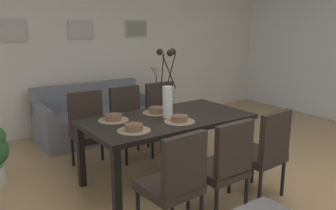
{
  "coord_description": "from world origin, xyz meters",
  "views": [
    {
      "loc": [
        -2.38,
        -2.22,
        1.75
      ],
      "look_at": [
        -0.03,
        1.15,
        0.77
      ],
      "focal_mm": 37.3,
      "sensor_mm": 36.0,
      "label": 1
    }
  ],
  "objects_px": {
    "dining_chair_far_left": "(224,164)",
    "bowl_far_right": "(157,110)",
    "table_lamp": "(156,74)",
    "side_table": "(157,111)",
    "bowl_near_left": "(134,127)",
    "framed_picture_left": "(12,30)",
    "dining_table": "(168,124)",
    "dining_chair_near_right": "(89,127)",
    "framed_picture_right": "(136,29)",
    "bowl_near_right": "(113,117)",
    "centerpiece_vase": "(168,92)",
    "sofa": "(95,119)",
    "dining_chair_mid_left": "(264,150)",
    "dining_chair_mid_right": "(164,113)",
    "bowl_far_left": "(180,118)",
    "dining_chair_near_left": "(175,180)",
    "dining_chair_far_right": "(129,119)",
    "framed_picture_center": "(81,30)"
  },
  "relations": [
    {
      "from": "dining_chair_near_left",
      "to": "dining_chair_far_right",
      "type": "height_order",
      "value": "same"
    },
    {
      "from": "centerpiece_vase",
      "to": "side_table",
      "type": "height_order",
      "value": "centerpiece_vase"
    },
    {
      "from": "dining_table",
      "to": "bowl_near_right",
      "type": "distance_m",
      "value": 0.59
    },
    {
      "from": "centerpiece_vase",
      "to": "table_lamp",
      "type": "distance_m",
      "value": 2.12
    },
    {
      "from": "bowl_near_left",
      "to": "framed_picture_left",
      "type": "bearing_deg",
      "value": 100.11
    },
    {
      "from": "side_table",
      "to": "dining_chair_far_left",
      "type": "bearing_deg",
      "value": -111.08
    },
    {
      "from": "dining_chair_near_right",
      "to": "bowl_far_left",
      "type": "bearing_deg",
      "value": -63.09
    },
    {
      "from": "dining_chair_mid_right",
      "to": "table_lamp",
      "type": "height_order",
      "value": "table_lamp"
    },
    {
      "from": "bowl_near_right",
      "to": "table_lamp",
      "type": "relative_size",
      "value": 0.33
    },
    {
      "from": "dining_chair_near_right",
      "to": "framed_picture_right",
      "type": "bearing_deg",
      "value": 44.5
    },
    {
      "from": "bowl_near_left",
      "to": "dining_chair_far_left",
      "type": "bearing_deg",
      "value": -51.65
    },
    {
      "from": "table_lamp",
      "to": "side_table",
      "type": "bearing_deg",
      "value": 0.0
    },
    {
      "from": "framed_picture_left",
      "to": "sofa",
      "type": "bearing_deg",
      "value": -27.15
    },
    {
      "from": "dining_chair_far_left",
      "to": "bowl_near_left",
      "type": "distance_m",
      "value": 0.91
    },
    {
      "from": "dining_chair_far_left",
      "to": "bowl_far_right",
      "type": "xyz_separation_m",
      "value": [
        0.0,
        1.11,
        0.27
      ]
    },
    {
      "from": "dining_chair_mid_right",
      "to": "bowl_far_left",
      "type": "height_order",
      "value": "dining_chair_mid_right"
    },
    {
      "from": "dining_chair_near_left",
      "to": "side_table",
      "type": "relative_size",
      "value": 1.77
    },
    {
      "from": "dining_chair_near_right",
      "to": "dining_chair_far_left",
      "type": "relative_size",
      "value": 1.0
    },
    {
      "from": "centerpiece_vase",
      "to": "sofa",
      "type": "xyz_separation_m",
      "value": [
        -0.04,
        1.91,
        -0.74
      ]
    },
    {
      "from": "framed_picture_center",
      "to": "dining_chair_mid_right",
      "type": "bearing_deg",
      "value": -69.46
    },
    {
      "from": "framed_picture_center",
      "to": "framed_picture_right",
      "type": "distance_m",
      "value": 1.01
    },
    {
      "from": "dining_table",
      "to": "framed_picture_center",
      "type": "height_order",
      "value": "framed_picture_center"
    },
    {
      "from": "dining_chair_near_left",
      "to": "dining_chair_far_left",
      "type": "xyz_separation_m",
      "value": [
        0.55,
        0.01,
        0.0
      ]
    },
    {
      "from": "framed_picture_right",
      "to": "dining_chair_near_right",
      "type": "bearing_deg",
      "value": -135.5
    },
    {
      "from": "dining_chair_mid_left",
      "to": "framed_picture_right",
      "type": "distance_m",
      "value": 3.49
    },
    {
      "from": "bowl_far_left",
      "to": "bowl_far_right",
      "type": "xyz_separation_m",
      "value": [
        0.0,
        0.43,
        0.0
      ]
    },
    {
      "from": "sofa",
      "to": "framed_picture_right",
      "type": "xyz_separation_m",
      "value": [
        1.05,
        0.49,
        1.35
      ]
    },
    {
      "from": "framed_picture_left",
      "to": "dining_table",
      "type": "bearing_deg",
      "value": -67.27
    },
    {
      "from": "framed_picture_right",
      "to": "dining_chair_mid_left",
      "type": "bearing_deg",
      "value": -97.72
    },
    {
      "from": "bowl_near_left",
      "to": "bowl_far_left",
      "type": "xyz_separation_m",
      "value": [
        0.54,
        0.0,
        0.0
      ]
    },
    {
      "from": "bowl_near_left",
      "to": "sofa",
      "type": "height_order",
      "value": "bowl_near_left"
    },
    {
      "from": "dining_chair_far_right",
      "to": "bowl_near_right",
      "type": "bearing_deg",
      "value": -128.92
    },
    {
      "from": "dining_chair_far_right",
      "to": "bowl_near_left",
      "type": "distance_m",
      "value": 1.27
    },
    {
      "from": "dining_chair_far_right",
      "to": "bowl_far_right",
      "type": "height_order",
      "value": "dining_chair_far_right"
    },
    {
      "from": "dining_chair_near_left",
      "to": "dining_chair_far_right",
      "type": "bearing_deg",
      "value": 72.62
    },
    {
      "from": "dining_table",
      "to": "framed_picture_left",
      "type": "xyz_separation_m",
      "value": [
        -1.01,
        2.4,
        0.96
      ]
    },
    {
      "from": "dining_chair_near_right",
      "to": "table_lamp",
      "type": "xyz_separation_m",
      "value": [
        1.6,
        0.97,
        0.38
      ]
    },
    {
      "from": "side_table",
      "to": "framed_picture_right",
      "type": "distance_m",
      "value": 1.48
    },
    {
      "from": "dining_chair_far_left",
      "to": "sofa",
      "type": "bearing_deg",
      "value": 90.8
    },
    {
      "from": "centerpiece_vase",
      "to": "framed_picture_right",
      "type": "height_order",
      "value": "framed_picture_right"
    },
    {
      "from": "bowl_near_right",
      "to": "sofa",
      "type": "bearing_deg",
      "value": 73.63
    },
    {
      "from": "dining_chair_near_right",
      "to": "bowl_far_right",
      "type": "relative_size",
      "value": 5.41
    },
    {
      "from": "dining_chair_mid_right",
      "to": "dining_chair_mid_left",
      "type": "bearing_deg",
      "value": -89.92
    },
    {
      "from": "bowl_far_left",
      "to": "dining_chair_far_right",
      "type": "bearing_deg",
      "value": 89.38
    },
    {
      "from": "sofa",
      "to": "framed_picture_center",
      "type": "relative_size",
      "value": 4.13
    },
    {
      "from": "centerpiece_vase",
      "to": "sofa",
      "type": "height_order",
      "value": "centerpiece_vase"
    },
    {
      "from": "bowl_near_left",
      "to": "bowl_far_right",
      "type": "distance_m",
      "value": 0.69
    },
    {
      "from": "dining_chair_near_left",
      "to": "sofa",
      "type": "relative_size",
      "value": 0.54
    },
    {
      "from": "dining_chair_mid_right",
      "to": "sofa",
      "type": "xyz_separation_m",
      "value": [
        -0.6,
        1.0,
        -0.23
      ]
    },
    {
      "from": "dining_table",
      "to": "dining_chair_far_left",
      "type": "xyz_separation_m",
      "value": [
        -0.0,
        -0.89,
        -0.15
      ]
    }
  ]
}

